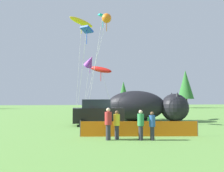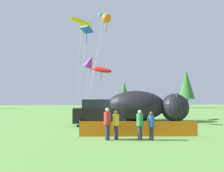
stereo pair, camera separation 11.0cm
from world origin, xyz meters
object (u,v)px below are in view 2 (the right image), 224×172
Objects in this scene: inflatable_cat at (145,107)px; kite_yellow_hero at (82,22)px; kite_orange_flower at (106,19)px; kite_blue_box at (86,32)px; spectator_in_grey_shirt at (140,124)px; kite_purple_delta at (90,61)px; kite_teal_diamond at (102,18)px; spectator_in_white_shirt at (116,123)px; kite_red_lizard at (101,70)px; folding_chair at (151,121)px; spectator_in_black_shirt at (107,122)px; parked_car at (97,113)px; spectator_in_blue_shirt at (151,125)px.

kite_yellow_hero is (-6.54, 2.00, 9.26)m from inflatable_cat.
kite_orange_flower is (-4.10, -1.20, 8.62)m from inflatable_cat.
kite_yellow_hero is at bearing 96.35° from kite_blue_box.
spectator_in_grey_shirt is 0.23× the size of kite_purple_delta.
inflatable_cat is 0.74× the size of kite_teal_diamond.
spectator_in_white_shirt is 0.26× the size of kite_red_lizard.
folding_chair is 5.95m from spectator_in_black_shirt.
spectator_in_grey_shirt is 13.39m from kite_red_lizard.
spectator_in_black_shirt is 0.20× the size of kite_blue_box.
kite_teal_diamond is at bearing 77.35° from parked_car.
folding_chair is 0.08× the size of kite_yellow_hero.
parked_car is at bearing 96.10° from spectator_in_white_shirt.
kite_red_lizard is 5.58m from kite_teal_diamond.
spectator_in_black_shirt is at bearing -95.27° from kite_orange_flower.
spectator_in_black_shirt reaches higher than spectator_in_grey_shirt.
spectator_in_grey_shirt is 0.27× the size of kite_red_lizard.
kite_purple_delta is 1.16× the size of kite_red_lizard.
spectator_in_white_shirt is (0.69, -6.46, -0.20)m from parked_car.
kite_blue_box is (-2.94, 7.44, 7.36)m from spectator_in_grey_shirt.
kite_red_lizard is at bearing 177.43° from folding_chair.
parked_car is 0.61× the size of kite_purple_delta.
inflatable_cat is at bearing 22.86° from kite_blue_box.
spectator_in_grey_shirt is 0.19× the size of kite_blue_box.
spectator_in_white_shirt is at bearing -83.80° from kite_purple_delta.
spectator_in_grey_shirt is (1.96, -6.92, -0.17)m from parked_car.
folding_chair is 9.82m from kite_red_lizard.
kite_teal_diamond reaches higher than inflatable_cat.
spectator_in_white_shirt is 1.36m from spectator_in_grey_shirt.
kite_blue_box is at bearing -83.65° from kite_yellow_hero.
kite_yellow_hero reaches higher than folding_chair.
spectator_in_blue_shirt is at bearing -71.37° from kite_yellow_hero.
spectator_in_grey_shirt is at bearing -8.86° from spectator_in_black_shirt.
spectator_in_white_shirt is at bearing -86.09° from parked_car.
spectator_in_blue_shirt is 16.09m from kite_yellow_hero.
spectator_in_white_shirt is at bearing 163.80° from spectator_in_blue_shirt.
spectator_in_blue_shirt reaches higher than folding_chair.
kite_blue_box reaches higher than spectator_in_blue_shirt.
kite_orange_flower is at bearing 88.12° from spectator_in_white_shirt.
kite_blue_box is at bearing -143.97° from folding_chair.
kite_purple_delta is 4.78m from kite_teal_diamond.
spectator_in_white_shirt is 12.90m from kite_red_lizard.
folding_chair is at bearing -52.52° from kite_yellow_hero.
kite_teal_diamond reaches higher than parked_car.
spectator_in_black_shirt reaches higher than folding_chair.
parked_car is 9.21m from kite_orange_flower.
inflatable_cat reaches higher than parked_car.
kite_yellow_hero is 5.63m from kite_red_lizard.
spectator_in_grey_shirt is 14.91m from kite_teal_diamond.
inflatable_cat reaches higher than spectator_in_grey_shirt.
spectator_in_white_shirt is at bearing -76.59° from kite_blue_box.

